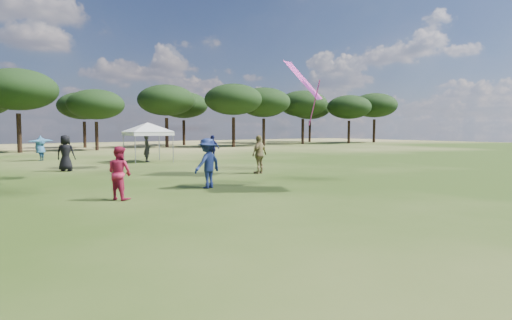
{
  "coord_description": "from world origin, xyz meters",
  "views": [
    {
      "loc": [
        -2.59,
        0.32,
        2.2
      ],
      "look_at": [
        0.37,
        4.32,
        1.83
      ],
      "focal_mm": 30.0,
      "sensor_mm": 36.0,
      "label": 1
    }
  ],
  "objects": [
    {
      "name": "tent_right",
      "position": [
        8.43,
        27.13,
        2.46
      ],
      "size": [
        5.38,
        5.38,
        2.89
      ],
      "rotation": [
        0.0,
        0.0,
        -0.06
      ],
      "color": "gray",
      "rests_on": "ground"
    },
    {
      "name": "tree_line",
      "position": [
        2.39,
        47.41,
        5.42
      ],
      "size": [
        108.78,
        17.63,
        7.77
      ],
      "color": "black",
      "rests_on": "ground"
    }
  ]
}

